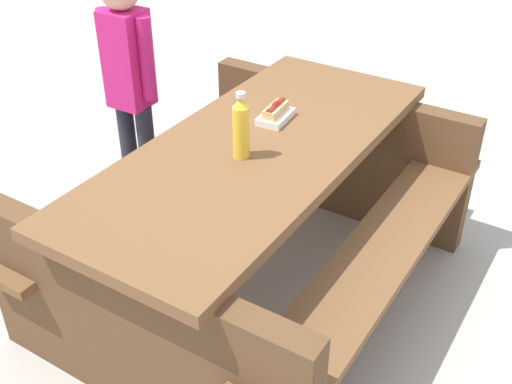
{
  "coord_description": "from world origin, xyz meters",
  "views": [
    {
      "loc": [
        -2.14,
        -0.56,
        1.98
      ],
      "look_at": [
        0.0,
        0.0,
        0.52
      ],
      "focal_mm": 44.57,
      "sensor_mm": 36.0,
      "label": 1
    }
  ],
  "objects_px": {
    "picnic_table": "(256,208)",
    "soda_bottle": "(241,128)",
    "child_in_coat": "(128,60)",
    "hotdog_tray": "(276,113)"
  },
  "relations": [
    {
      "from": "picnic_table",
      "to": "child_in_coat",
      "type": "bearing_deg",
      "value": 54.93
    },
    {
      "from": "soda_bottle",
      "to": "hotdog_tray",
      "type": "height_order",
      "value": "soda_bottle"
    },
    {
      "from": "soda_bottle",
      "to": "child_in_coat",
      "type": "relative_size",
      "value": 0.21
    },
    {
      "from": "child_in_coat",
      "to": "soda_bottle",
      "type": "bearing_deg",
      "value": -130.82
    },
    {
      "from": "picnic_table",
      "to": "child_in_coat",
      "type": "distance_m",
      "value": 1.04
    },
    {
      "from": "picnic_table",
      "to": "hotdog_tray",
      "type": "height_order",
      "value": "hotdog_tray"
    },
    {
      "from": "picnic_table",
      "to": "soda_bottle",
      "type": "distance_m",
      "value": 0.44
    },
    {
      "from": "hotdog_tray",
      "to": "child_in_coat",
      "type": "distance_m",
      "value": 0.89
    },
    {
      "from": "picnic_table",
      "to": "child_in_coat",
      "type": "relative_size",
      "value": 1.68
    },
    {
      "from": "hotdog_tray",
      "to": "child_in_coat",
      "type": "bearing_deg",
      "value": 68.29
    }
  ]
}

